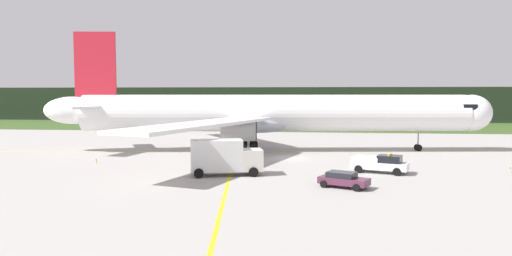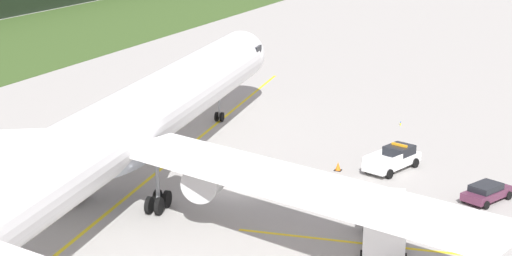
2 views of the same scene
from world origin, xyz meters
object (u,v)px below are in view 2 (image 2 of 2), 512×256
object	(u,v)px
staff_car	(487,192)
apron_cone	(338,166)
ops_pickup_truck	(394,159)
airliner	(129,125)
catering_truck	(385,222)

from	to	relation	value
staff_car	apron_cone	world-z (taller)	staff_car
ops_pickup_truck	staff_car	distance (m)	8.77
apron_cone	ops_pickup_truck	bearing A→B (deg)	-63.95
ops_pickup_truck	staff_car	size ratio (longest dim) A/B	1.31
airliner	ops_pickup_truck	distance (m)	20.84
apron_cone	staff_car	bearing A→B (deg)	-101.15
staff_car	apron_cone	size ratio (longest dim) A/B	6.19
catering_truck	apron_cone	world-z (taller)	catering_truck
catering_truck	staff_car	xyz separation A→B (m)	(10.80, -4.58, -1.09)
ops_pickup_truck	airliner	bearing A→B (deg)	127.86
catering_truck	airliner	bearing A→B (deg)	82.66
airliner	ops_pickup_truck	xyz separation A→B (m)	(12.53, -16.12, -4.15)
ops_pickup_truck	apron_cone	xyz separation A→B (m)	(-1.92, 3.92, -0.56)
airliner	catering_truck	world-z (taller)	airliner
airliner	staff_car	size ratio (longest dim) A/B	13.77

